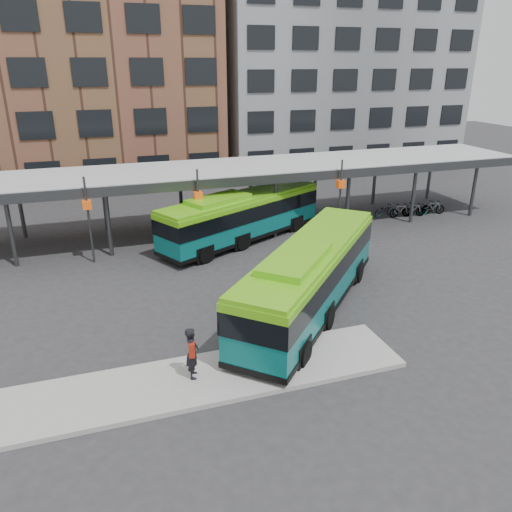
# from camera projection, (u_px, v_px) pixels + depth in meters

# --- Properties ---
(ground) EXTENTS (120.00, 120.00, 0.00)m
(ground) POSITION_uv_depth(u_px,v_px,m) (316.00, 317.00, 21.72)
(ground) COLOR #28282B
(ground) RESTS_ON ground
(boarding_island) EXTENTS (14.00, 3.00, 0.18)m
(boarding_island) POSITION_uv_depth(u_px,v_px,m) (209.00, 378.00, 17.42)
(boarding_island) COLOR gray
(boarding_island) RESTS_ON ground
(canopy) EXTENTS (40.00, 6.53, 4.80)m
(canopy) POSITION_uv_depth(u_px,v_px,m) (233.00, 171.00, 31.64)
(canopy) COLOR #999B9E
(canopy) RESTS_ON ground
(building_brick) EXTENTS (26.00, 14.00, 22.00)m
(building_brick) POSITION_uv_depth(u_px,v_px,m) (60.00, 53.00, 43.01)
(building_brick) COLOR brown
(building_brick) RESTS_ON ground
(building_grey) EXTENTS (24.00, 14.00, 20.00)m
(building_grey) POSITION_uv_depth(u_px,v_px,m) (331.00, 65.00, 51.04)
(building_grey) COLOR slate
(building_grey) RESTS_ON ground
(bus_front) EXTENTS (10.18, 10.69, 3.36)m
(bus_front) POSITION_uv_depth(u_px,v_px,m) (310.00, 275.00, 21.65)
(bus_front) COLOR #085958
(bus_front) RESTS_ON ground
(bus_rear) EXTENTS (11.29, 7.41, 3.16)m
(bus_rear) POSITION_uv_depth(u_px,v_px,m) (242.00, 215.00, 30.30)
(bus_rear) COLOR #085958
(bus_rear) RESTS_ON ground
(pedestrian) EXTENTS (0.59, 0.77, 1.89)m
(pedestrian) POSITION_uv_depth(u_px,v_px,m) (192.00, 353.00, 17.00)
(pedestrian) COLOR black
(pedestrian) RESTS_ON boarding_island
(bike_rack) EXTENTS (5.45, 1.59, 1.02)m
(bike_rack) POSITION_uv_depth(u_px,v_px,m) (411.00, 209.00, 35.88)
(bike_rack) COLOR slate
(bike_rack) RESTS_ON ground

